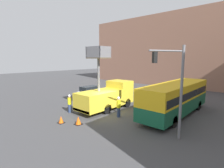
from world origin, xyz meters
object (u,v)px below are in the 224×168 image
city_bus (176,97)px  road_worker_directing (119,107)px  utility_truck (107,95)px  parked_car_curbside (90,91)px  traffic_light_pole (171,76)px  road_worker_near_truck (70,103)px  traffic_cone_mid_road (61,120)px  traffic_cone_near_truck (78,121)px

city_bus → road_worker_directing: 5.61m
utility_truck → parked_car_curbside: utility_truck is taller
utility_truck → traffic_light_pole: (7.47, -1.40, 2.67)m
road_worker_near_truck → traffic_cone_mid_road: size_ratio=3.07×
traffic_cone_near_truck → traffic_cone_mid_road: (-1.33, -0.78, -0.03)m
parked_car_curbside → traffic_cone_near_truck: bearing=-46.3°
traffic_cone_mid_road → road_worker_directing: bearing=59.7°
traffic_light_pole → traffic_cone_near_truck: traffic_light_pole is taller
road_worker_near_truck → parked_car_curbside: (-4.42, 6.61, -0.19)m
city_bus → traffic_light_pole: traffic_light_pole is taller
traffic_light_pole → traffic_cone_near_truck: size_ratio=9.31×
city_bus → traffic_light_pole: (1.23, -4.35, 2.38)m
traffic_cone_mid_road → traffic_cone_near_truck: bearing=30.2°
road_worker_near_truck → utility_truck: bearing=-150.3°
road_worker_directing → utility_truck: bearing=134.1°
city_bus → road_worker_near_truck: bearing=110.9°
road_worker_near_truck → traffic_cone_mid_road: 3.00m
traffic_cone_mid_road → parked_car_curbside: (-6.35, 8.82, 0.45)m
utility_truck → road_worker_directing: size_ratio=3.44×
road_worker_directing → traffic_cone_mid_road: bearing=-141.3°
traffic_cone_mid_road → road_worker_near_truck: bearing=131.2°
traffic_cone_near_truck → traffic_cone_mid_road: traffic_cone_near_truck is taller
city_bus → parked_car_curbside: (-12.64, 0.24, -1.06)m
city_bus → parked_car_curbside: city_bus is taller
traffic_light_pole → traffic_cone_mid_road: bearing=-150.6°
road_worker_near_truck → parked_car_curbside: size_ratio=0.39×
traffic_light_pole → parked_car_curbside: bearing=161.7°
road_worker_near_truck → road_worker_directing: (4.53, 2.23, 0.05)m
city_bus → traffic_cone_near_truck: city_bus is taller
road_worker_near_truck → road_worker_directing: size_ratio=0.96×
city_bus → road_worker_near_truck: city_bus is taller
city_bus → road_worker_directing: size_ratio=5.39×
traffic_light_pole → road_worker_near_truck: bearing=-167.9°
road_worker_directing → city_bus: bearing=27.3°
traffic_light_pole → road_worker_near_truck: 10.19m
city_bus → traffic_cone_near_truck: 9.36m
utility_truck → parked_car_curbside: 7.19m
traffic_light_pole → city_bus: bearing=105.7°
road_worker_directing → parked_car_curbside: size_ratio=0.41×
city_bus → traffic_cone_mid_road: bearing=126.9°
utility_truck → city_bus: size_ratio=0.64×
traffic_cone_near_truck → city_bus: bearing=57.6°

